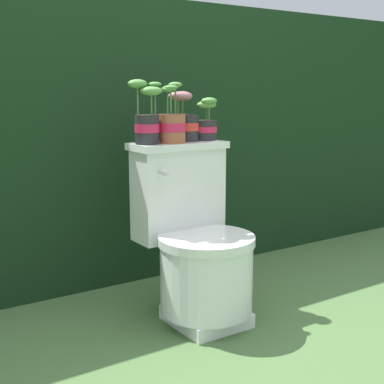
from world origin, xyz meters
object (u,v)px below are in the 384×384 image
at_px(toilet, 196,246).
at_px(potted_plant_middle, 185,120).
at_px(potted_plant_left, 147,119).
at_px(potted_plant_midleft, 172,124).
at_px(potted_plant_midright, 205,125).

height_order(toilet, potted_plant_middle, potted_plant_middle).
relative_size(potted_plant_left, potted_plant_middle, 1.22).
relative_size(potted_plant_midleft, potted_plant_middle, 1.18).
bearing_deg(potted_plant_midleft, potted_plant_left, 174.59).
distance_m(toilet, potted_plant_middle, 0.55).
xyz_separation_m(potted_plant_left, potted_plant_midleft, (0.11, -0.01, -0.02)).
distance_m(potted_plant_left, potted_plant_middle, 0.21).
bearing_deg(potted_plant_midright, potted_plant_left, -175.81).
relative_size(toilet, potted_plant_left, 2.84).
relative_size(potted_plant_left, potted_plant_midleft, 1.04).
distance_m(potted_plant_left, potted_plant_midright, 0.31).
xyz_separation_m(toilet, potted_plant_midright, (0.15, 0.16, 0.50)).
bearing_deg(toilet, potted_plant_middle, 72.47).
bearing_deg(toilet, potted_plant_midleft, 108.75).
height_order(toilet, potted_plant_midleft, potted_plant_midleft).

